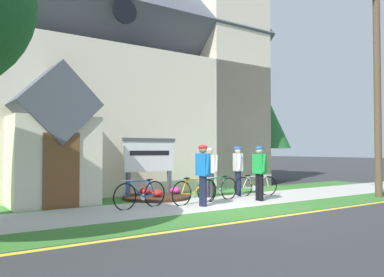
% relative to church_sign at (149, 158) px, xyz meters
% --- Properties ---
extents(ground, '(140.00, 140.00, 0.00)m').
position_rel_church_sign_xyz_m(ground, '(0.54, 0.08, -1.37)').
color(ground, '#333335').
extents(sidewalk_slab, '(32.00, 2.62, 0.01)m').
position_rel_church_sign_xyz_m(sidewalk_slab, '(-0.63, -2.32, -1.36)').
color(sidewalk_slab, '#B7B5AD').
rests_on(sidewalk_slab, ground).
extents(grass_verge, '(32.00, 1.43, 0.01)m').
position_rel_church_sign_xyz_m(grass_verge, '(-0.63, -4.35, -1.36)').
color(grass_verge, '#38722D').
rests_on(grass_verge, ground).
extents(church_lawn, '(24.00, 1.72, 0.01)m').
position_rel_church_sign_xyz_m(church_lawn, '(-0.63, -0.15, -1.36)').
color(church_lawn, '#38722D').
rests_on(church_lawn, ground).
extents(curb_paint_stripe, '(28.00, 0.16, 0.01)m').
position_rel_church_sign_xyz_m(curb_paint_stripe, '(-0.63, -5.21, -1.36)').
color(curb_paint_stripe, yellow).
rests_on(curb_paint_stripe, ground).
extents(church_building, '(15.09, 10.70, 13.02)m').
position_rel_church_sign_xyz_m(church_building, '(-0.14, 4.85, 3.50)').
color(church_building, beige).
rests_on(church_building, ground).
extents(church_sign, '(2.03, 0.14, 2.03)m').
position_rel_church_sign_xyz_m(church_sign, '(0.00, 0.00, 0.00)').
color(church_sign, '#474C56').
rests_on(church_sign, ground).
extents(flower_bed, '(2.23, 2.23, 0.34)m').
position_rel_church_sign_xyz_m(flower_bed, '(0.03, -0.46, -1.29)').
color(flower_bed, '#382319').
rests_on(flower_bed, ground).
extents(bicycle_black, '(1.79, 0.26, 0.84)m').
position_rel_church_sign_xyz_m(bicycle_black, '(0.31, -2.27, -0.98)').
color(bicycle_black, black).
rests_on(bicycle_black, ground).
extents(bicycle_yellow, '(1.73, 0.19, 0.80)m').
position_rel_church_sign_xyz_m(bicycle_yellow, '(1.41, -1.99, -0.99)').
color(bicycle_yellow, black).
rests_on(bicycle_yellow, ground).
extents(bicycle_orange, '(1.64, 0.48, 0.77)m').
position_rel_church_sign_xyz_m(bicycle_orange, '(3.27, -1.79, -1.00)').
color(bicycle_orange, black).
rests_on(bicycle_orange, ground).
extents(bicycle_white, '(1.75, 0.32, 0.82)m').
position_rel_church_sign_xyz_m(bicycle_white, '(-1.40, -2.05, -0.98)').
color(bicycle_white, black).
rests_on(bicycle_white, ground).
extents(cyclist_in_yellow_jersey, '(0.31, 0.70, 1.75)m').
position_rel_church_sign_xyz_m(cyclist_in_yellow_jersey, '(2.43, -2.83, -0.33)').
color(cyclist_in_yellow_jersey, black).
rests_on(cyclist_in_yellow_jersey, ground).
extents(cyclist_in_blue_jersey, '(0.38, 0.69, 1.70)m').
position_rel_church_sign_xyz_m(cyclist_in_blue_jersey, '(1.66, -1.22, -0.37)').
color(cyclist_in_blue_jersey, '#2D2D33').
rests_on(cyclist_in_blue_jersey, ground).
extents(cyclist_in_orange_jersey, '(0.37, 0.67, 1.76)m').
position_rel_church_sign_xyz_m(cyclist_in_orange_jersey, '(2.90, -1.27, -0.32)').
color(cyclist_in_orange_jersey, '#191E38').
rests_on(cyclist_in_orange_jersey, ground).
extents(cyclist_in_white_jersey, '(0.29, 0.75, 1.78)m').
position_rel_church_sign_xyz_m(cyclist_in_white_jersey, '(0.22, -2.80, -0.31)').
color(cyclist_in_white_jersey, '#191E38').
rests_on(cyclist_in_white_jersey, ground).
extents(utility_pole, '(3.12, 0.28, 9.34)m').
position_rel_church_sign_xyz_m(utility_pole, '(6.45, -4.44, 3.80)').
color(utility_pole, brown).
rests_on(utility_pole, ground).
extents(roadside_conifer, '(3.87, 3.87, 6.05)m').
position_rel_church_sign_xyz_m(roadside_conifer, '(7.73, 3.02, 2.51)').
color(roadside_conifer, '#4C3823').
rests_on(roadside_conifer, ground).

